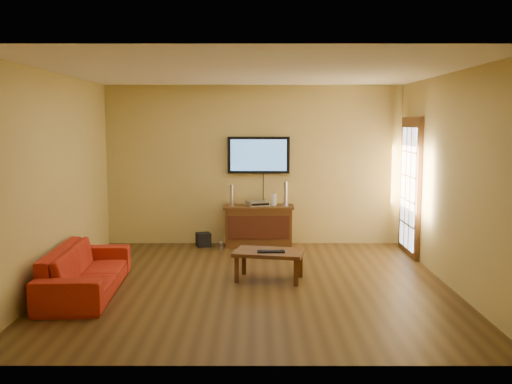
{
  "coord_description": "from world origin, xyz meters",
  "views": [
    {
      "loc": [
        0.05,
        -7.17,
        2.07
      ],
      "look_at": [
        0.04,
        0.8,
        1.1
      ],
      "focal_mm": 40.0,
      "sensor_mm": 36.0,
      "label": 1
    }
  ],
  "objects_px": {
    "television": "(259,155)",
    "speaker_right": "(286,195)",
    "speaker_left": "(232,196)",
    "game_console": "(274,200)",
    "subwoofer": "(203,240)",
    "bottle": "(221,245)",
    "media_console": "(259,226)",
    "keyboard": "(271,251)",
    "coffee_table": "(269,255)",
    "av_receiver": "(258,203)",
    "sofa": "(86,263)"
  },
  "relations": [
    {
      "from": "sofa",
      "to": "coffee_table",
      "type": "bearing_deg",
      "value": -78.22
    },
    {
      "from": "bottle",
      "to": "keyboard",
      "type": "xyz_separation_m",
      "value": [
        0.77,
        -1.87,
        0.32
      ]
    },
    {
      "from": "media_console",
      "to": "coffee_table",
      "type": "relative_size",
      "value": 1.18
    },
    {
      "from": "speaker_left",
      "to": "av_receiver",
      "type": "bearing_deg",
      "value": 0.23
    },
    {
      "from": "television",
      "to": "speaker_right",
      "type": "bearing_deg",
      "value": -25.35
    },
    {
      "from": "av_receiver",
      "to": "speaker_right",
      "type": "bearing_deg",
      "value": -20.55
    },
    {
      "from": "speaker_left",
      "to": "game_console",
      "type": "relative_size",
      "value": 1.75
    },
    {
      "from": "television",
      "to": "keyboard",
      "type": "relative_size",
      "value": 2.88
    },
    {
      "from": "media_console",
      "to": "speaker_right",
      "type": "xyz_separation_m",
      "value": [
        0.45,
        -0.03,
        0.53
      ]
    },
    {
      "from": "media_console",
      "to": "speaker_right",
      "type": "height_order",
      "value": "speaker_right"
    },
    {
      "from": "speaker_right",
      "to": "speaker_left",
      "type": "bearing_deg",
      "value": 179.23
    },
    {
      "from": "television",
      "to": "coffee_table",
      "type": "bearing_deg",
      "value": -86.7
    },
    {
      "from": "television",
      "to": "speaker_left",
      "type": "distance_m",
      "value": 0.84
    },
    {
      "from": "sofa",
      "to": "speaker_right",
      "type": "height_order",
      "value": "speaker_right"
    },
    {
      "from": "sofa",
      "to": "speaker_right",
      "type": "relative_size",
      "value": 4.79
    },
    {
      "from": "coffee_table",
      "to": "game_console",
      "type": "bearing_deg",
      "value": 86.42
    },
    {
      "from": "sofa",
      "to": "av_receiver",
      "type": "bearing_deg",
      "value": -41.42
    },
    {
      "from": "av_receiver",
      "to": "subwoofer",
      "type": "bearing_deg",
      "value": 161.48
    },
    {
      "from": "sofa",
      "to": "game_console",
      "type": "distance_m",
      "value": 3.61
    },
    {
      "from": "coffee_table",
      "to": "sofa",
      "type": "relative_size",
      "value": 0.51
    },
    {
      "from": "speaker_left",
      "to": "speaker_right",
      "type": "relative_size",
      "value": 0.87
    },
    {
      "from": "coffee_table",
      "to": "sofa",
      "type": "distance_m",
      "value": 2.32
    },
    {
      "from": "speaker_right",
      "to": "bottle",
      "type": "bearing_deg",
      "value": -166.83
    },
    {
      "from": "sofa",
      "to": "subwoofer",
      "type": "xyz_separation_m",
      "value": [
        1.19,
        2.64,
        -0.26
      ]
    },
    {
      "from": "game_console",
      "to": "bottle",
      "type": "distance_m",
      "value": 1.17
    },
    {
      "from": "television",
      "to": "subwoofer",
      "type": "relative_size",
      "value": 4.58
    },
    {
      "from": "bottle",
      "to": "keyboard",
      "type": "relative_size",
      "value": 0.49
    },
    {
      "from": "television",
      "to": "sofa",
      "type": "height_order",
      "value": "television"
    },
    {
      "from": "coffee_table",
      "to": "game_console",
      "type": "height_order",
      "value": "game_console"
    },
    {
      "from": "sofa",
      "to": "bottle",
      "type": "distance_m",
      "value": 2.83
    },
    {
      "from": "av_receiver",
      "to": "subwoofer",
      "type": "relative_size",
      "value": 1.54
    },
    {
      "from": "television",
      "to": "av_receiver",
      "type": "height_order",
      "value": "television"
    },
    {
      "from": "coffee_table",
      "to": "av_receiver",
      "type": "bearing_deg",
      "value": 93.94
    },
    {
      "from": "media_console",
      "to": "television",
      "type": "bearing_deg",
      "value": 90.0
    },
    {
      "from": "television",
      "to": "game_console",
      "type": "height_order",
      "value": "television"
    },
    {
      "from": "subwoofer",
      "to": "bottle",
      "type": "bearing_deg",
      "value": -56.17
    },
    {
      "from": "media_console",
      "to": "keyboard",
      "type": "xyz_separation_m",
      "value": [
        0.16,
        -2.15,
        0.05
      ]
    },
    {
      "from": "television",
      "to": "speaker_left",
      "type": "relative_size",
      "value": 2.98
    },
    {
      "from": "speaker_left",
      "to": "bottle",
      "type": "relative_size",
      "value": 1.97
    },
    {
      "from": "sofa",
      "to": "speaker_left",
      "type": "distance_m",
      "value": 3.16
    },
    {
      "from": "sofa",
      "to": "av_receiver",
      "type": "xyz_separation_m",
      "value": [
        2.11,
        2.64,
        0.35
      ]
    },
    {
      "from": "coffee_table",
      "to": "av_receiver",
      "type": "xyz_separation_m",
      "value": [
        -0.14,
        2.06,
        0.4
      ]
    },
    {
      "from": "game_console",
      "to": "speaker_left",
      "type": "bearing_deg",
      "value": -156.79
    },
    {
      "from": "coffee_table",
      "to": "speaker_right",
      "type": "distance_m",
      "value": 2.14
    },
    {
      "from": "subwoofer",
      "to": "av_receiver",
      "type": "bearing_deg",
      "value": -16.4
    },
    {
      "from": "speaker_right",
      "to": "subwoofer",
      "type": "distance_m",
      "value": 1.57
    },
    {
      "from": "sofa",
      "to": "subwoofer",
      "type": "bearing_deg",
      "value": -27.12
    },
    {
      "from": "coffee_table",
      "to": "subwoofer",
      "type": "relative_size",
      "value": 4.31
    },
    {
      "from": "av_receiver",
      "to": "media_console",
      "type": "bearing_deg",
      "value": 32.91
    },
    {
      "from": "sofa",
      "to": "speaker_right",
      "type": "distance_m",
      "value": 3.71
    }
  ]
}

